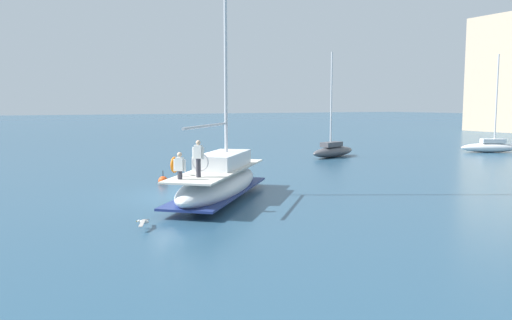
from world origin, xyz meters
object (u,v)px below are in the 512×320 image
(mooring_buoy, at_px, (163,181))
(main_sailboat, at_px, (220,180))
(seagull, at_px, (144,222))
(moored_cutter_left, at_px, (333,150))
(moored_sloop_near, at_px, (490,146))

(mooring_buoy, bearing_deg, main_sailboat, 9.11)
(seagull, bearing_deg, moored_cutter_left, 128.79)
(main_sailboat, xyz_separation_m, seagull, (4.04, -4.87, -0.65))
(main_sailboat, height_order, seagull, main_sailboat)
(moored_cutter_left, height_order, seagull, moored_cutter_left)
(seagull, distance_m, mooring_buoy, 10.61)
(moored_cutter_left, xyz_separation_m, mooring_buoy, (7.43, -17.57, -0.44))
(moored_sloop_near, relative_size, moored_cutter_left, 1.03)
(moored_sloop_near, distance_m, seagull, 39.66)
(mooring_buoy, bearing_deg, moored_cutter_left, 112.92)
(seagull, xyz_separation_m, mooring_buoy, (-9.85, 3.94, -0.09))
(main_sailboat, distance_m, moored_sloop_near, 33.76)
(main_sailboat, height_order, moored_cutter_left, main_sailboat)
(main_sailboat, relative_size, mooring_buoy, 16.07)
(moored_sloop_near, xyz_separation_m, seagull, (13.71, -37.21, -0.34))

